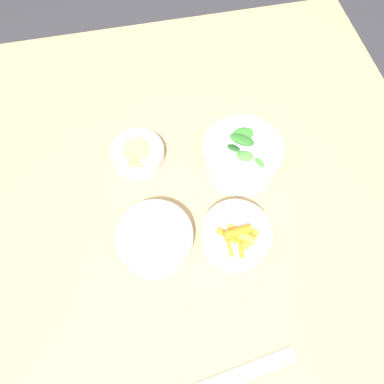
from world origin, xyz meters
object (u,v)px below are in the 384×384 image
(bowl_carrots, at_px, (236,235))
(ruler, at_px, (216,384))
(bowl_beans_hotdog, at_px, (155,238))
(bowl_greens, at_px, (242,152))
(bowl_cookies, at_px, (138,153))

(bowl_carrots, relative_size, ruler, 0.47)
(bowl_beans_hotdog, relative_size, ruler, 0.52)
(bowl_greens, bearing_deg, bowl_beans_hotdog, 34.86)
(bowl_greens, relative_size, bowl_beans_hotdog, 1.15)
(bowl_greens, distance_m, bowl_beans_hotdog, 0.30)
(bowl_carrots, relative_size, bowl_greens, 0.79)
(bowl_carrots, bearing_deg, bowl_greens, -108.40)
(ruler, bearing_deg, bowl_carrots, -111.66)
(bowl_cookies, height_order, ruler, bowl_cookies)
(bowl_greens, bearing_deg, bowl_cookies, -13.93)
(bowl_cookies, relative_size, ruler, 0.40)
(bowl_greens, xyz_separation_m, bowl_cookies, (0.25, -0.06, -0.02))
(bowl_greens, distance_m, bowl_cookies, 0.26)
(bowl_beans_hotdog, height_order, bowl_cookies, bowl_beans_hotdog)
(bowl_carrots, relative_size, bowl_beans_hotdog, 0.91)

